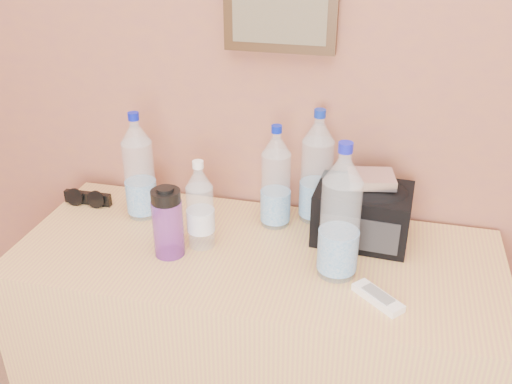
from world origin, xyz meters
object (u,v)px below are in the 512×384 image
Objects in this scene: pet_large_a at (139,172)px; pet_small at (200,209)px; pet_large_b at (276,182)px; toiletry_bag at (363,211)px; pet_large_d at (340,219)px; pet_large_c at (317,172)px; nalgene_bottle at (168,222)px; sunglasses at (88,198)px; ac_remote at (378,298)px; foil_packet at (371,179)px; dresser at (256,365)px.

pet_small is (0.22, -0.11, -0.03)m from pet_large_a.
pet_large_b reaches higher than toiletry_bag.
pet_large_d is at bearing -45.40° from pet_large_b.
pet_large_b is at bearing 6.26° from pet_large_a.
nalgene_bottle is (-0.34, -0.28, -0.05)m from pet_large_c.
sunglasses reaches higher than ac_remote.
nalgene_bottle reaches higher than toiletry_bag.
pet_large_c is at bearing 151.98° from foil_packet.
pet_large_b is 0.29m from pet_large_d.
nalgene_bottle is 0.78× the size of toiletry_bag.
pet_large_a is 0.25m from pet_small.
foil_packet is at bearing 17.53° from pet_small.
foil_packet is at bearing 21.73° from nalgene_bottle.
nalgene_bottle and foil_packet have the same top height.
pet_large_b is (0.02, 0.16, 0.54)m from dresser.
sunglasses is 0.83m from toiletry_bag.
pet_small is at bearing -154.63° from ac_remote.
ac_remote is (0.33, -0.13, 0.41)m from dresser.
pet_large_b reaches higher than ac_remote.
toiletry_bag is at bearing -0.46° from sunglasses.
pet_large_c is at bearing 6.21° from sunglasses.
pet_large_b is at bearing 178.41° from toiletry_bag.
pet_large_a is 0.95× the size of pet_large_c.
sunglasses is 1.12× the size of ac_remote.
dresser is at bearing -119.47° from pet_large_c.
nalgene_bottle is (-0.22, -0.06, 0.50)m from dresser.
pet_large_a is 0.65m from foil_packet.
pet_large_d reaches higher than pet_large_b.
pet_large_d is 2.36× the size of sunglasses.
pet_large_c is 1.33× the size of toiletry_bag.
foil_packet is (0.06, 0.18, 0.03)m from pet_large_d.
nalgene_bottle is at bearing -164.45° from dresser.
ac_remote is 0.53× the size of toiletry_bag.
pet_large_a reaches higher than pet_large_b.
foil_packet is at bearing -4.90° from pet_large_b.
pet_small is 0.09m from nalgene_bottle.
foil_packet is (0.84, -0.00, 0.16)m from sunglasses.
sunglasses reaches higher than dresser.
pet_large_b reaches higher than pet_small.
foil_packet is (0.50, 0.20, 0.09)m from nalgene_bottle.
nalgene_bottle reaches higher than ac_remote.
ac_remote is (0.54, -0.07, -0.09)m from nalgene_bottle.
pet_large_c is at bearing 29.26° from pet_large_b.
nalgene_bottle is 0.41m from sunglasses.
pet_large_d is at bearing -13.54° from sunglasses.
foil_packet is (0.65, 0.02, 0.04)m from pet_large_a.
pet_large_b is at bearing 1.63° from sunglasses.
foil_packet is (0.28, 0.14, 0.59)m from dresser.
pet_large_d is 0.44m from nalgene_bottle.
pet_small is 1.86× the size of ac_remote.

